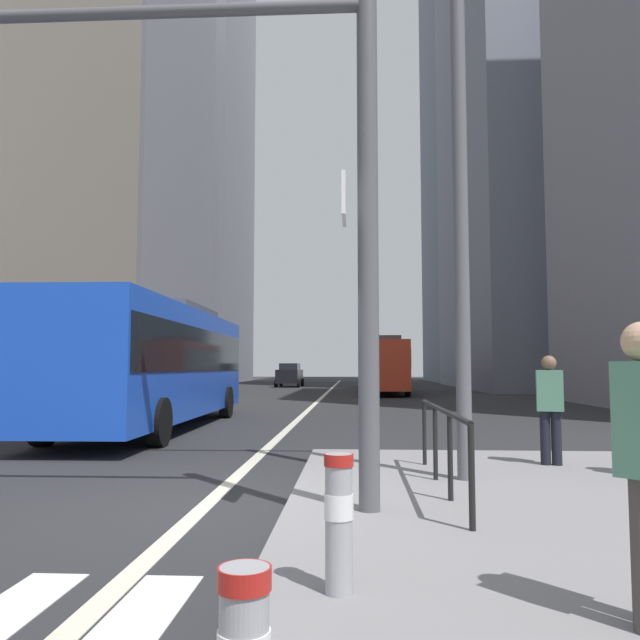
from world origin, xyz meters
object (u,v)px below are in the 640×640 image
object	(u,v)px
car_receding_near	(373,375)
traffic_signal_gantry	(157,135)
city_bus_blue_oncoming	(156,359)
car_oncoming_mid	(290,375)
street_lamp_post	(459,99)
car_receding_far	(377,375)
city_bus_red_receding	(383,364)
pedestrian_walking	(550,404)
bollard_left	(339,515)

from	to	relation	value
car_receding_near	traffic_signal_gantry	distance (m)	46.10
city_bus_blue_oncoming	car_receding_near	world-z (taller)	city_bus_blue_oncoming
car_oncoming_mid	city_bus_blue_oncoming	bearing A→B (deg)	-89.85
street_lamp_post	car_receding_far	bearing A→B (deg)	89.41
city_bus_red_receding	street_lamp_post	distance (m)	30.06
city_bus_red_receding	traffic_signal_gantry	size ratio (longest dim) A/B	1.63
pedestrian_walking	street_lamp_post	bearing A→B (deg)	-139.31
car_oncoming_mid	car_receding_near	bearing A→B (deg)	8.25
city_bus_blue_oncoming	car_oncoming_mid	size ratio (longest dim) A/B	2.64
street_lamp_post	traffic_signal_gantry	bearing A→B (deg)	-152.59
bollard_left	car_receding_far	bearing A→B (deg)	87.61
city_bus_red_receding	pedestrian_walking	bearing A→B (deg)	-87.63
car_receding_far	pedestrian_walking	size ratio (longest dim) A/B	2.63
car_oncoming_mid	traffic_signal_gantry	bearing A→B (deg)	-85.92
street_lamp_post	city_bus_red_receding	bearing A→B (deg)	89.36
car_oncoming_mid	street_lamp_post	distance (m)	43.72
bollard_left	pedestrian_walking	world-z (taller)	pedestrian_walking
car_oncoming_mid	car_receding_near	world-z (taller)	same
city_bus_red_receding	car_oncoming_mid	bearing A→B (deg)	118.49
pedestrian_walking	city_bus_red_receding	bearing A→B (deg)	92.37
city_bus_red_receding	traffic_signal_gantry	bearing A→B (deg)	-97.05
city_bus_blue_oncoming	city_bus_red_receding	xyz separation A→B (m)	(7.03, 21.99, -0.00)
car_oncoming_mid	bollard_left	world-z (taller)	car_oncoming_mid
city_bus_red_receding	car_oncoming_mid	xyz separation A→B (m)	(-7.12, 13.12, -0.85)
city_bus_red_receding	city_bus_blue_oncoming	bearing A→B (deg)	-107.72
traffic_signal_gantry	bollard_left	size ratio (longest dim) A/B	7.57
city_bus_red_receding	pedestrian_walking	world-z (taller)	city_bus_red_receding
city_bus_blue_oncoming	car_receding_near	size ratio (longest dim) A/B	2.82
car_receding_far	street_lamp_post	bearing A→B (deg)	-90.59
car_oncoming_mid	pedestrian_walking	distance (m)	42.50
car_receding_far	pedestrian_walking	world-z (taller)	car_receding_far
city_bus_blue_oncoming	street_lamp_post	xyz separation A→B (m)	(6.69, -7.88, 3.45)
car_oncoming_mid	traffic_signal_gantry	size ratio (longest dim) A/B	0.64
street_lamp_post	bollard_left	xyz separation A→B (m)	(-1.55, -4.20, -4.63)
city_bus_blue_oncoming	traffic_signal_gantry	bearing A→B (deg)	-72.31
traffic_signal_gantry	pedestrian_walking	distance (m)	6.75
car_receding_far	bollard_left	bearing A→B (deg)	-92.39
traffic_signal_gantry	car_oncoming_mid	bearing A→B (deg)	94.08
car_receding_near	pedestrian_walking	distance (m)	42.70
city_bus_red_receding	traffic_signal_gantry	world-z (taller)	traffic_signal_gantry
city_bus_red_receding	bollard_left	world-z (taller)	city_bus_red_receding
city_bus_blue_oncoming	car_receding_far	xyz separation A→B (m)	(7.14, 35.87, -0.85)
car_oncoming_mid	street_lamp_post	size ratio (longest dim) A/B	0.54
city_bus_blue_oncoming	street_lamp_post	distance (m)	10.89
traffic_signal_gantry	street_lamp_post	bearing A→B (deg)	27.41
city_bus_blue_oncoming	traffic_signal_gantry	size ratio (longest dim) A/B	1.68
traffic_signal_gantry	pedestrian_walking	size ratio (longest dim) A/B	4.13
city_bus_red_receding	car_oncoming_mid	world-z (taller)	city_bus_red_receding
car_receding_near	pedestrian_walking	xyz separation A→B (m)	(1.40, -42.68, 0.07)
city_bus_red_receding	traffic_signal_gantry	distance (m)	32.05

